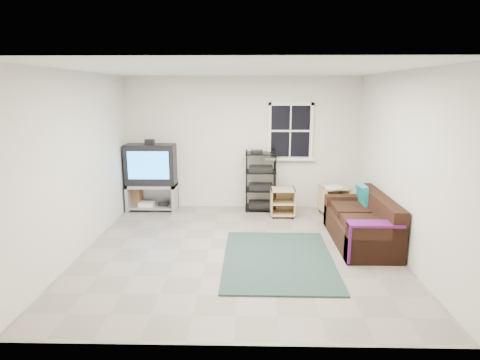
{
  "coord_description": "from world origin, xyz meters",
  "views": [
    {
      "loc": [
        0.13,
        -5.61,
        2.33
      ],
      "look_at": [
        0.0,
        0.4,
        0.98
      ],
      "focal_mm": 30.0,
      "sensor_mm": 36.0,
      "label": 1
    }
  ],
  "objects_px": {
    "side_table_right": "(333,198)",
    "sofa": "(362,224)",
    "tv_unit": "(151,172)",
    "av_rack": "(261,184)",
    "side_table_left": "(282,201)"
  },
  "relations": [
    {
      "from": "side_table_right",
      "to": "sofa",
      "type": "xyz_separation_m",
      "value": [
        0.15,
        -1.49,
        -0.02
      ]
    },
    {
      "from": "tv_unit",
      "to": "side_table_left",
      "type": "xyz_separation_m",
      "value": [
        2.55,
        -0.32,
        -0.49
      ]
    },
    {
      "from": "tv_unit",
      "to": "side_table_right",
      "type": "height_order",
      "value": "tv_unit"
    },
    {
      "from": "side_table_right",
      "to": "av_rack",
      "type": "bearing_deg",
      "value": 171.03
    },
    {
      "from": "tv_unit",
      "to": "sofa",
      "type": "bearing_deg",
      "value": -24.54
    },
    {
      "from": "tv_unit",
      "to": "av_rack",
      "type": "distance_m",
      "value": 2.16
    },
    {
      "from": "side_table_left",
      "to": "sofa",
      "type": "height_order",
      "value": "sofa"
    },
    {
      "from": "av_rack",
      "to": "side_table_right",
      "type": "relative_size",
      "value": 2.12
    },
    {
      "from": "av_rack",
      "to": "side_table_right",
      "type": "distance_m",
      "value": 1.42
    },
    {
      "from": "tv_unit",
      "to": "side_table_right",
      "type": "xyz_separation_m",
      "value": [
        3.53,
        -0.19,
        -0.46
      ]
    },
    {
      "from": "side_table_left",
      "to": "sofa",
      "type": "xyz_separation_m",
      "value": [
        1.13,
        -1.36,
        0.01
      ]
    },
    {
      "from": "tv_unit",
      "to": "side_table_right",
      "type": "relative_size",
      "value": 2.51
    },
    {
      "from": "tv_unit",
      "to": "side_table_left",
      "type": "bearing_deg",
      "value": -7.26
    },
    {
      "from": "av_rack",
      "to": "side_table_left",
      "type": "height_order",
      "value": "av_rack"
    },
    {
      "from": "tv_unit",
      "to": "side_table_left",
      "type": "height_order",
      "value": "tv_unit"
    }
  ]
}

